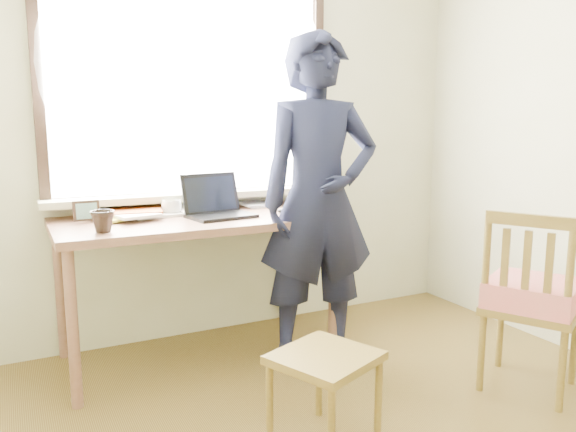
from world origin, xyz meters
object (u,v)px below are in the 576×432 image
mug_white (172,207)px  mug_dark (103,222)px  side_chair (532,297)px  laptop (217,206)px  person (319,201)px  desk (196,232)px  work_chair (325,368)px

mug_white → mug_dark: mug_dark is taller
mug_white → side_chair: (1.51, -1.31, -0.39)m
laptop → person: (0.50, -0.32, 0.04)m
desk → mug_white: 0.21m
person → mug_white: bearing=156.2°
work_chair → person: person is taller
laptop → work_chair: laptop is taller
side_chair → person: 1.22m
mug_dark → work_chair: bearing=-50.8°
laptop → work_chair: bearing=-85.9°
desk → work_chair: size_ratio=3.05×
person → desk: bearing=160.3°
laptop → person: bearing=-33.1°
desk → person: size_ratio=0.83×
laptop → desk: bearing=166.3°
mug_white → work_chair: 1.42m
mug_dark → person: bearing=-6.0°
mug_dark → person: (1.16, -0.12, 0.04)m
laptop → work_chair: 1.25m
laptop → work_chair: size_ratio=0.78×
desk → mug_dark: bearing=-157.2°
side_chair → work_chair: bearing=178.4°
desk → person: 0.73m
mug_white → side_chair: size_ratio=0.12×
laptop → mug_dark: (-0.67, -0.20, -0.00)m
mug_white → work_chair: bearing=-76.6°
desk → mug_white: size_ratio=13.53×
work_chair → mug_dark: bearing=129.2°
work_chair → side_chair: size_ratio=0.54×
laptop → mug_white: laptop is taller
mug_white → desk: bearing=-51.3°
work_chair → desk: bearing=99.8°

